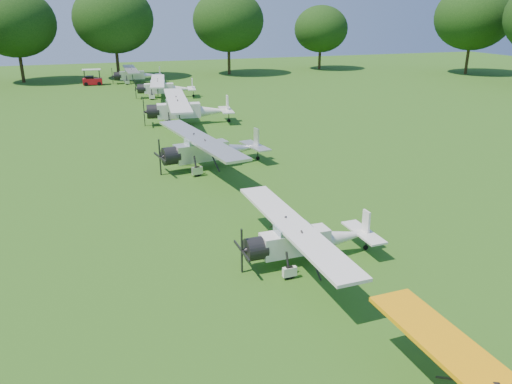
{
  "coord_description": "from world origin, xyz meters",
  "views": [
    {
      "loc": [
        -6.74,
        -19.03,
        9.47
      ],
      "look_at": [
        0.25,
        1.73,
        1.4
      ],
      "focal_mm": 35.0,
      "sensor_mm": 36.0,
      "label": 1
    }
  ],
  "objects_px": {
    "aircraft_3": "(305,237)",
    "aircraft_7": "(136,74)",
    "aircraft_4": "(209,148)",
    "aircraft_5": "(185,108)",
    "aircraft_6": "(163,87)",
    "golf_cart": "(92,80)"
  },
  "relations": [
    {
      "from": "aircraft_7",
      "to": "aircraft_5",
      "type": "bearing_deg",
      "value": -86.39
    },
    {
      "from": "aircraft_5",
      "to": "aircraft_7",
      "type": "height_order",
      "value": "aircraft_5"
    },
    {
      "from": "aircraft_4",
      "to": "golf_cart",
      "type": "bearing_deg",
      "value": 89.01
    },
    {
      "from": "aircraft_4",
      "to": "aircraft_5",
      "type": "distance_m",
      "value": 13.05
    },
    {
      "from": "aircraft_7",
      "to": "golf_cart",
      "type": "distance_m",
      "value": 5.71
    },
    {
      "from": "aircraft_6",
      "to": "aircraft_4",
      "type": "bearing_deg",
      "value": -84.18
    },
    {
      "from": "aircraft_5",
      "to": "aircraft_7",
      "type": "distance_m",
      "value": 27.39
    },
    {
      "from": "aircraft_6",
      "to": "aircraft_7",
      "type": "distance_m",
      "value": 13.08
    },
    {
      "from": "aircraft_3",
      "to": "aircraft_5",
      "type": "distance_m",
      "value": 26.41
    },
    {
      "from": "aircraft_6",
      "to": "golf_cart",
      "type": "relative_size",
      "value": 4.31
    },
    {
      "from": "aircraft_3",
      "to": "aircraft_7",
      "type": "height_order",
      "value": "aircraft_7"
    },
    {
      "from": "aircraft_6",
      "to": "aircraft_5",
      "type": "bearing_deg",
      "value": -82.59
    },
    {
      "from": "aircraft_4",
      "to": "aircraft_5",
      "type": "xyz_separation_m",
      "value": [
        1.04,
        13.01,
        0.12
      ]
    },
    {
      "from": "aircraft_7",
      "to": "aircraft_4",
      "type": "bearing_deg",
      "value": -88.81
    },
    {
      "from": "aircraft_3",
      "to": "aircraft_7",
      "type": "xyz_separation_m",
      "value": [
        -0.99,
        53.75,
        0.18
      ]
    },
    {
      "from": "aircraft_5",
      "to": "aircraft_6",
      "type": "height_order",
      "value": "aircraft_5"
    },
    {
      "from": "aircraft_3",
      "to": "aircraft_5",
      "type": "xyz_separation_m",
      "value": [
        0.42,
        26.41,
        0.35
      ]
    },
    {
      "from": "aircraft_5",
      "to": "aircraft_7",
      "type": "relative_size",
      "value": 1.15
    },
    {
      "from": "aircraft_3",
      "to": "golf_cart",
      "type": "xyz_separation_m",
      "value": [
        -6.68,
        53.66,
        -0.37
      ]
    },
    {
      "from": "golf_cart",
      "to": "aircraft_5",
      "type": "bearing_deg",
      "value": -71.37
    },
    {
      "from": "aircraft_5",
      "to": "golf_cart",
      "type": "xyz_separation_m",
      "value": [
        -7.09,
        27.25,
        -0.73
      ]
    },
    {
      "from": "aircraft_6",
      "to": "golf_cart",
      "type": "bearing_deg",
      "value": 128.55
    }
  ]
}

